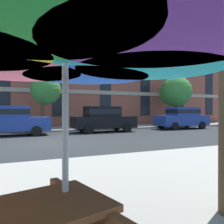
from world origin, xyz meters
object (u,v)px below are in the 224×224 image
object	(u,v)px
patio_umbrella	(65,38)
street_tree_middle	(46,89)
sedan_blue	(10,120)
sedan_blue_midblock	(182,117)
street_tree_right	(175,92)
sedan_black	(103,118)

from	to	relation	value
patio_umbrella	street_tree_middle	bearing A→B (deg)	83.47
sedan_blue	street_tree_middle	distance (m)	4.31
sedan_blue_midblock	street_tree_right	size ratio (longest dim) A/B	0.92
sedan_blue_midblock	sedan_blue	bearing A→B (deg)	180.00
sedan_blue	sedan_blue_midblock	size ratio (longest dim) A/B	1.00
street_tree_right	patio_umbrella	world-z (taller)	street_tree_right
sedan_blue_midblock	street_tree_right	world-z (taller)	street_tree_right
street_tree_right	patio_umbrella	bearing A→B (deg)	-131.68
sedan_black	sedan_blue_midblock	world-z (taller)	same
sedan_black	patio_umbrella	xyz separation A→B (m)	(-5.32, -12.70, 1.23)
sedan_blue_midblock	patio_umbrella	distance (m)	17.68
sedan_blue	sedan_black	world-z (taller)	same
street_tree_middle	sedan_black	bearing A→B (deg)	-38.89
sedan_blue_midblock	street_tree_right	distance (m)	4.09
sedan_blue	street_tree_right	bearing A→B (deg)	11.35
sedan_blue	patio_umbrella	world-z (taller)	patio_umbrella
sedan_blue	street_tree_middle	bearing A→B (deg)	49.95
street_tree_right	sedan_black	bearing A→B (deg)	-161.24
sedan_blue_midblock	patio_umbrella	world-z (taller)	patio_umbrella
sedan_black	patio_umbrella	bearing A→B (deg)	-112.72
street_tree_right	street_tree_middle	bearing A→B (deg)	-179.70
sedan_blue	sedan_black	xyz separation A→B (m)	(5.94, 0.00, 0.00)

